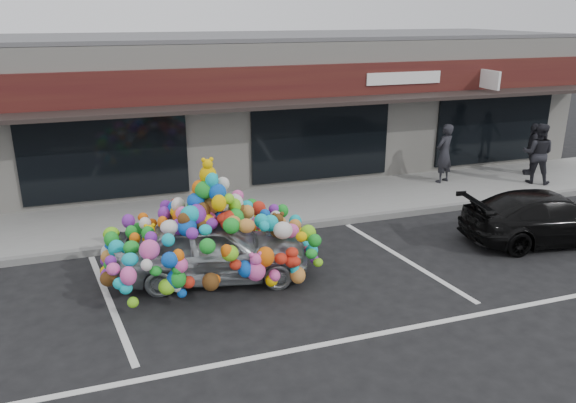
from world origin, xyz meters
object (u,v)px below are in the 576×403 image
object	(u,v)px
toy_car	(213,241)
black_sedan	(548,217)
pedestrian_a	(444,153)
pedestrian_b	(538,153)
pedestrian_c	(532,149)

from	to	relation	value
toy_car	black_sedan	distance (m)	7.60
pedestrian_a	toy_car	bearing A→B (deg)	4.01
pedestrian_b	pedestrian_a	bearing A→B (deg)	23.26
pedestrian_a	pedestrian_b	bearing A→B (deg)	137.31
toy_car	black_sedan	world-z (taller)	toy_car
pedestrian_b	pedestrian_c	xyz separation A→B (m)	(0.54, 0.83, -0.09)
toy_car	pedestrian_a	distance (m)	8.59
pedestrian_c	toy_car	bearing A→B (deg)	-35.57
toy_car	pedestrian_b	xyz separation A→B (m)	(10.25, 2.89, 0.25)
black_sedan	pedestrian_a	size ratio (longest dim) A/B	2.26
pedestrian_b	pedestrian_c	distance (m)	1.00
pedestrian_b	pedestrian_c	bearing A→B (deg)	-79.46
black_sedan	pedestrian_c	xyz separation A→B (m)	(3.21, 4.28, 0.37)
black_sedan	pedestrian_c	world-z (taller)	pedestrian_c
toy_car	pedestrian_b	world-z (taller)	toy_car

